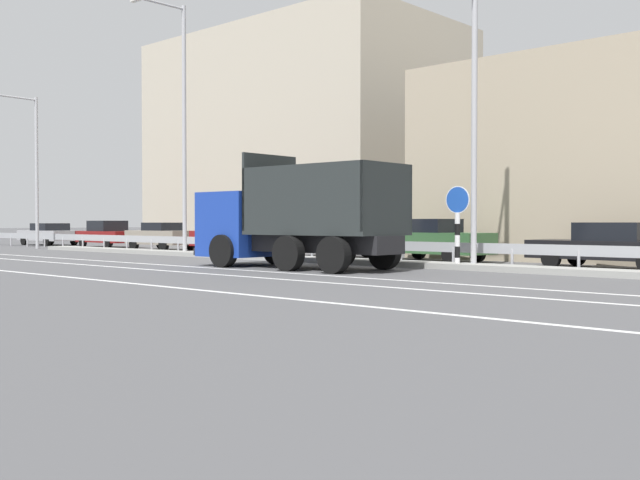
{
  "coord_description": "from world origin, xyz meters",
  "views": [
    {
      "loc": [
        19.46,
        -16.78,
        1.44
      ],
      "look_at": [
        2.77,
        1.38,
        0.85
      ],
      "focal_mm": 42.0,
      "sensor_mm": 36.0,
      "label": 1
    }
  ],
  "objects_px": {
    "parked_car_2": "(162,236)",
    "street_lamp_0": "(32,163)",
    "parked_car_6": "(611,246)",
    "median_road_sign": "(457,224)",
    "parked_car_0": "(49,234)",
    "street_lamp_1": "(181,118)",
    "street_lamp_2": "(473,77)",
    "parked_car_5": "(433,240)",
    "parked_car_1": "(108,234)",
    "dump_truck": "(278,227)",
    "parked_car_4": "(330,239)",
    "parked_car_3": "(234,237)"
  },
  "relations": [
    {
      "from": "parked_car_2",
      "to": "street_lamp_0",
      "type": "bearing_deg",
      "value": 114.45
    },
    {
      "from": "street_lamp_0",
      "to": "parked_car_6",
      "type": "xyz_separation_m",
      "value": [
        29.93,
        3.59,
        -3.92
      ]
    },
    {
      "from": "median_road_sign",
      "to": "parked_car_0",
      "type": "xyz_separation_m",
      "value": [
        -31.48,
        3.14,
        -0.68
      ]
    },
    {
      "from": "street_lamp_1",
      "to": "parked_car_2",
      "type": "bearing_deg",
      "value": 151.48
    },
    {
      "from": "street_lamp_2",
      "to": "parked_car_5",
      "type": "xyz_separation_m",
      "value": [
        -3.59,
        3.24,
        -5.03
      ]
    },
    {
      "from": "median_road_sign",
      "to": "parked_car_1",
      "type": "bearing_deg",
      "value": 172.37
    },
    {
      "from": "dump_truck",
      "to": "parked_car_5",
      "type": "xyz_separation_m",
      "value": [
        1.63,
        6.32,
        -0.5
      ]
    },
    {
      "from": "parked_car_2",
      "to": "parked_car_6",
      "type": "relative_size",
      "value": 0.82
    },
    {
      "from": "median_road_sign",
      "to": "parked_car_1",
      "type": "xyz_separation_m",
      "value": [
        -25.09,
        3.36,
        -0.63
      ]
    },
    {
      "from": "street_lamp_1",
      "to": "parked_car_1",
      "type": "height_order",
      "value": "street_lamp_1"
    },
    {
      "from": "street_lamp_2",
      "to": "parked_car_6",
      "type": "xyz_separation_m",
      "value": [
        2.97,
        3.15,
        -5.09
      ]
    },
    {
      "from": "dump_truck",
      "to": "parked_car_5",
      "type": "bearing_deg",
      "value": -16.25
    },
    {
      "from": "parked_car_4",
      "to": "parked_car_1",
      "type": "bearing_deg",
      "value": -91.56
    },
    {
      "from": "parked_car_3",
      "to": "parked_car_1",
      "type": "bearing_deg",
      "value": 91.62
    },
    {
      "from": "parked_car_1",
      "to": "street_lamp_2",
      "type": "bearing_deg",
      "value": 85.04
    },
    {
      "from": "parked_car_2",
      "to": "parked_car_3",
      "type": "distance_m",
      "value": 5.48
    },
    {
      "from": "median_road_sign",
      "to": "street_lamp_0",
      "type": "relative_size",
      "value": 0.31
    },
    {
      "from": "parked_car_2",
      "to": "parked_car_6",
      "type": "xyz_separation_m",
      "value": [
        23.05,
        0.07,
        -0.01
      ]
    },
    {
      "from": "street_lamp_2",
      "to": "parked_car_0",
      "type": "height_order",
      "value": "street_lamp_2"
    },
    {
      "from": "dump_truck",
      "to": "street_lamp_0",
      "type": "distance_m",
      "value": 22.15
    },
    {
      "from": "median_road_sign",
      "to": "parked_car_2",
      "type": "xyz_separation_m",
      "value": [
        -19.61,
        3.14,
        -0.65
      ]
    },
    {
      "from": "street_lamp_0",
      "to": "parked_car_2",
      "type": "relative_size",
      "value": 2.05
    },
    {
      "from": "parked_car_5",
      "to": "parked_car_6",
      "type": "xyz_separation_m",
      "value": [
        6.56,
        -0.1,
        -0.06
      ]
    },
    {
      "from": "median_road_sign",
      "to": "parked_car_2",
      "type": "height_order",
      "value": "median_road_sign"
    },
    {
      "from": "dump_truck",
      "to": "parked_car_1",
      "type": "xyz_separation_m",
      "value": [
        -20.34,
        6.38,
        -0.52
      ]
    },
    {
      "from": "street_lamp_1",
      "to": "parked_car_5",
      "type": "xyz_separation_m",
      "value": [
        10.7,
        3.31,
        -5.12
      ]
    },
    {
      "from": "street_lamp_0",
      "to": "parked_car_1",
      "type": "height_order",
      "value": "street_lamp_0"
    },
    {
      "from": "street_lamp_1",
      "to": "parked_car_5",
      "type": "distance_m",
      "value": 12.31
    },
    {
      "from": "street_lamp_0",
      "to": "parked_car_4",
      "type": "distance_m",
      "value": 19.12
    },
    {
      "from": "parked_car_3",
      "to": "street_lamp_1",
      "type": "bearing_deg",
      "value": -172.11
    },
    {
      "from": "street_lamp_2",
      "to": "parked_car_2",
      "type": "distance_m",
      "value": 20.94
    },
    {
      "from": "street_lamp_2",
      "to": "parked_car_0",
      "type": "distance_m",
      "value": 32.51
    },
    {
      "from": "parked_car_2",
      "to": "street_lamp_2",
      "type": "bearing_deg",
      "value": -101.41
    },
    {
      "from": "street_lamp_0",
      "to": "parked_car_5",
      "type": "xyz_separation_m",
      "value": [
        23.37,
        3.69,
        -3.86
      ]
    },
    {
      "from": "dump_truck",
      "to": "parked_car_5",
      "type": "distance_m",
      "value": 6.55
    },
    {
      "from": "median_road_sign",
      "to": "street_lamp_1",
      "type": "bearing_deg",
      "value": -179.99
    },
    {
      "from": "parked_car_3",
      "to": "parked_car_5",
      "type": "relative_size",
      "value": 1.04
    },
    {
      "from": "street_lamp_1",
      "to": "parked_car_3",
      "type": "distance_m",
      "value": 6.08
    },
    {
      "from": "parked_car_2",
      "to": "parked_car_5",
      "type": "height_order",
      "value": "parked_car_5"
    },
    {
      "from": "street_lamp_2",
      "to": "parked_car_6",
      "type": "distance_m",
      "value": 6.68
    },
    {
      "from": "parked_car_0",
      "to": "parked_car_6",
      "type": "distance_m",
      "value": 34.93
    },
    {
      "from": "street_lamp_2",
      "to": "parked_car_1",
      "type": "xyz_separation_m",
      "value": [
        -25.57,
        3.3,
        -5.06
      ]
    },
    {
      "from": "street_lamp_0",
      "to": "parked_car_5",
      "type": "relative_size",
      "value": 1.81
    },
    {
      "from": "street_lamp_0",
      "to": "parked_car_1",
      "type": "xyz_separation_m",
      "value": [
        1.4,
        3.74,
        -3.88
      ]
    },
    {
      "from": "parked_car_2",
      "to": "parked_car_4",
      "type": "height_order",
      "value": "parked_car_4"
    },
    {
      "from": "street_lamp_2",
      "to": "dump_truck",
      "type": "bearing_deg",
      "value": -149.51
    },
    {
      "from": "street_lamp_0",
      "to": "street_lamp_2",
      "type": "xyz_separation_m",
      "value": [
        26.96,
        0.44,
        1.17
      ]
    },
    {
      "from": "dump_truck",
      "to": "parked_car_6",
      "type": "relative_size",
      "value": 1.49
    },
    {
      "from": "street_lamp_1",
      "to": "parked_car_6",
      "type": "xyz_separation_m",
      "value": [
        17.26,
        3.21,
        -5.19
      ]
    },
    {
      "from": "street_lamp_1",
      "to": "parked_car_5",
      "type": "bearing_deg",
      "value": 17.18
    }
  ]
}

